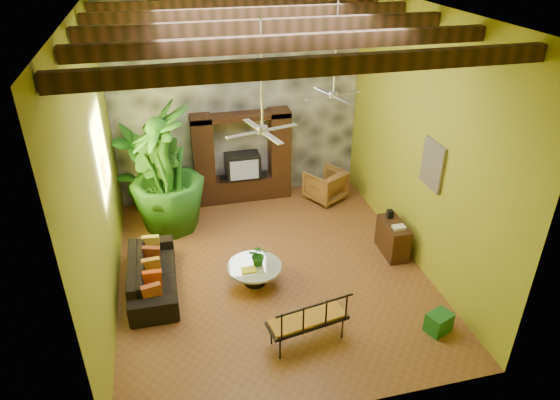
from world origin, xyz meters
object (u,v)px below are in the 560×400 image
object	(u,v)px
ceiling_fan_back	(334,84)
tall_plant_b	(160,186)
ceiling_fan_front	(262,118)
tall_plant_c	(166,170)
wicker_armchair	(325,185)
tall_plant_a	(138,169)
sofa	(153,274)
side_console	(393,238)
entertainment_center	(242,164)
coffee_table	(254,272)
iron_bench	(309,319)
green_bin	(439,322)

from	to	relation	value
ceiling_fan_back	tall_plant_b	bearing A→B (deg)	167.07
ceiling_fan_front	tall_plant_c	world-z (taller)	ceiling_fan_front
wicker_armchair	tall_plant_a	size ratio (longest dim) A/B	0.39
sofa	tall_plant_b	world-z (taller)	tall_plant_b
side_console	entertainment_center	bearing A→B (deg)	131.43
sofa	coffee_table	distance (m)	1.95
ceiling_fan_front	wicker_armchair	distance (m)	4.79
tall_plant_c	side_console	world-z (taller)	tall_plant_c
tall_plant_a	iron_bench	size ratio (longest dim) A/B	1.57
wicker_armchair	entertainment_center	bearing A→B (deg)	-44.69
tall_plant_c	green_bin	xyz separation A→B (m)	(4.29, -4.55, -1.29)
ceiling_fan_back	wicker_armchair	size ratio (longest dim) A/B	2.13
sofa	tall_plant_b	xyz separation A→B (m)	(0.30, 2.06, 0.82)
ceiling_fan_back	tall_plant_b	distance (m)	4.35
sofa	green_bin	world-z (taller)	sofa
wicker_armchair	side_console	bearing A→B (deg)	73.88
tall_plant_c	green_bin	size ratio (longest dim) A/B	7.04
iron_bench	tall_plant_a	bearing A→B (deg)	106.53
ceiling_fan_back	tall_plant_b	xyz separation A→B (m)	(-3.62, 0.83, -2.26)
side_console	tall_plant_a	bearing A→B (deg)	149.87
tall_plant_b	iron_bench	size ratio (longest dim) A/B	1.62
ceiling_fan_front	coffee_table	size ratio (longest dim) A/B	1.75
sofa	entertainment_center	bearing A→B (deg)	-35.71
entertainment_center	wicker_armchair	xyz separation A→B (m)	(2.02, -0.55, -0.57)
tall_plant_b	ceiling_fan_front	bearing A→B (deg)	-53.14
tall_plant_c	green_bin	distance (m)	6.39
wicker_armchair	iron_bench	size ratio (longest dim) A/B	0.62
ceiling_fan_front	entertainment_center	bearing A→B (deg)	86.76
iron_bench	tall_plant_b	bearing A→B (deg)	107.32
ceiling_fan_back	sofa	world-z (taller)	ceiling_fan_back
sofa	tall_plant_b	bearing A→B (deg)	-7.76
sofa	iron_bench	distance (m)	3.29
ceiling_fan_front	sofa	xyz separation A→B (m)	(-2.13, 0.37, -3.08)
tall_plant_b	tall_plant_c	bearing A→B (deg)	34.86
iron_bench	green_bin	bearing A→B (deg)	-15.76
wicker_armchair	tall_plant_c	bearing A→B (deg)	-23.03
entertainment_center	ceiling_fan_front	size ratio (longest dim) A/B	1.29
tall_plant_b	iron_bench	distance (m)	4.78
side_console	wicker_armchair	bearing A→B (deg)	105.03
sofa	iron_bench	world-z (taller)	iron_bench
entertainment_center	coffee_table	distance (m)	3.57
sofa	green_bin	distance (m)	5.32
sofa	iron_bench	bearing A→B (deg)	-130.34
ceiling_fan_front	side_console	world-z (taller)	ceiling_fan_front
ceiling_fan_back	tall_plant_a	xyz separation A→B (m)	(-4.11, 1.95, -2.29)
sofa	tall_plant_a	size ratio (longest dim) A/B	1.01
entertainment_center	sofa	xyz separation A→B (m)	(-2.33, -3.16, -0.64)
sofa	tall_plant_b	distance (m)	2.24
entertainment_center	tall_plant_c	xyz separation A→B (m)	(-1.86, -0.99, 0.51)
entertainment_center	green_bin	world-z (taller)	entertainment_center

